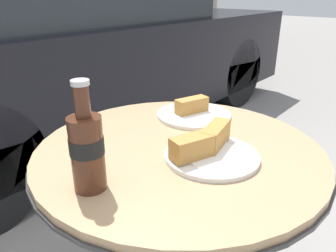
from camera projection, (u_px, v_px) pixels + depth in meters
bistro_table at (178, 199)px, 0.96m from camera, size 0.79×0.79×0.72m
cola_bottle_left at (87, 149)px, 0.67m from camera, size 0.07×0.07×0.24m
lunch_plate_near at (208, 149)px, 0.83m from camera, size 0.24×0.24×0.07m
lunch_plate_far at (193, 113)px, 1.10m from camera, size 0.25×0.25×0.06m
parked_car at (80, 51)px, 2.72m from camera, size 4.07×1.74×1.34m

